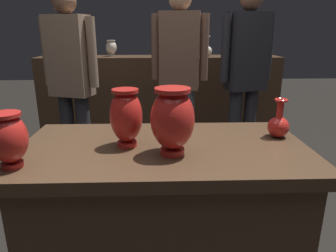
{
  "coord_description": "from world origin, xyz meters",
  "views": [
    {
      "loc": [
        -0.02,
        -1.2,
        1.26
      ],
      "look_at": [
        0.02,
        -0.05,
        0.9
      ],
      "focal_mm": 32.78,
      "sensor_mm": 36.0,
      "label": 1
    }
  ],
  "objects_px": {
    "shelf_vase_far_right": "(255,44)",
    "visitor_near_right": "(246,72)",
    "vase_centerpiece": "(173,119)",
    "shelf_vase_left": "(111,47)",
    "vase_left_accent": "(8,138)",
    "shelf_vase_right": "(207,50)",
    "vase_right_accent": "(126,116)",
    "visitor_center_back": "(179,71)",
    "visitor_near_left": "(71,77)",
    "vase_tall_behind": "(278,125)"
  },
  "relations": [
    {
      "from": "shelf_vase_right",
      "to": "vase_centerpiece",
      "type": "bearing_deg",
      "value": -102.02
    },
    {
      "from": "shelf_vase_far_right",
      "to": "visitor_near_left",
      "type": "relative_size",
      "value": 0.17
    },
    {
      "from": "visitor_center_back",
      "to": "visitor_near_right",
      "type": "bearing_deg",
      "value": -174.71
    },
    {
      "from": "vase_left_accent",
      "to": "visitor_center_back",
      "type": "relative_size",
      "value": 0.12
    },
    {
      "from": "shelf_vase_far_right",
      "to": "visitor_center_back",
      "type": "xyz_separation_m",
      "value": [
        -0.88,
        -0.81,
        -0.18
      ]
    },
    {
      "from": "vase_left_accent",
      "to": "visitor_center_back",
      "type": "xyz_separation_m",
      "value": [
        0.7,
        1.57,
        0.03
      ]
    },
    {
      "from": "vase_centerpiece",
      "to": "shelf_vase_left",
      "type": "height_order",
      "value": "shelf_vase_left"
    },
    {
      "from": "shelf_vase_far_right",
      "to": "visitor_center_back",
      "type": "bearing_deg",
      "value": -137.21
    },
    {
      "from": "visitor_center_back",
      "to": "shelf_vase_left",
      "type": "bearing_deg",
      "value": -41.86
    },
    {
      "from": "vase_left_accent",
      "to": "shelf_vase_right",
      "type": "relative_size",
      "value": 0.92
    },
    {
      "from": "vase_left_accent",
      "to": "shelf_vase_far_right",
      "type": "xyz_separation_m",
      "value": [
        1.58,
        2.39,
        0.21
      ]
    },
    {
      "from": "vase_centerpiece",
      "to": "vase_left_accent",
      "type": "relative_size",
      "value": 1.32
    },
    {
      "from": "vase_left_accent",
      "to": "visitor_center_back",
      "type": "bearing_deg",
      "value": 66.03
    },
    {
      "from": "vase_centerpiece",
      "to": "visitor_near_right",
      "type": "height_order",
      "value": "visitor_near_right"
    },
    {
      "from": "vase_centerpiece",
      "to": "vase_left_accent",
      "type": "distance_m",
      "value": 0.58
    },
    {
      "from": "visitor_near_right",
      "to": "vase_right_accent",
      "type": "bearing_deg",
      "value": 41.21
    },
    {
      "from": "vase_left_accent",
      "to": "shelf_vase_far_right",
      "type": "relative_size",
      "value": 0.77
    },
    {
      "from": "visitor_near_left",
      "to": "vase_left_accent",
      "type": "bearing_deg",
      "value": 114.93
    },
    {
      "from": "vase_left_accent",
      "to": "shelf_vase_right",
      "type": "height_order",
      "value": "shelf_vase_right"
    },
    {
      "from": "shelf_vase_far_right",
      "to": "visitor_near_right",
      "type": "relative_size",
      "value": 0.16
    },
    {
      "from": "shelf_vase_left",
      "to": "visitor_near_left",
      "type": "bearing_deg",
      "value": -100.25
    },
    {
      "from": "visitor_near_left",
      "to": "shelf_vase_right",
      "type": "bearing_deg",
      "value": -123.0
    },
    {
      "from": "vase_left_accent",
      "to": "visitor_near_left",
      "type": "distance_m",
      "value": 1.43
    },
    {
      "from": "shelf_vase_far_right",
      "to": "visitor_near_right",
      "type": "xyz_separation_m",
      "value": [
        -0.33,
        -0.85,
        -0.19
      ]
    },
    {
      "from": "shelf_vase_left",
      "to": "visitor_near_right",
      "type": "height_order",
      "value": "visitor_near_right"
    },
    {
      "from": "vase_left_accent",
      "to": "vase_right_accent",
      "type": "distance_m",
      "value": 0.43
    },
    {
      "from": "vase_tall_behind",
      "to": "shelf_vase_right",
      "type": "height_order",
      "value": "shelf_vase_right"
    },
    {
      "from": "vase_centerpiece",
      "to": "vase_left_accent",
      "type": "bearing_deg",
      "value": -170.21
    },
    {
      "from": "visitor_center_back",
      "to": "visitor_near_left",
      "type": "height_order",
      "value": "visitor_center_back"
    },
    {
      "from": "shelf_vase_right",
      "to": "visitor_center_back",
      "type": "xyz_separation_m",
      "value": [
        -0.36,
        -0.82,
        -0.12
      ]
    },
    {
      "from": "vase_centerpiece",
      "to": "vase_right_accent",
      "type": "relative_size",
      "value": 1.09
    },
    {
      "from": "vase_left_accent",
      "to": "visitor_near_left",
      "type": "relative_size",
      "value": 0.13
    },
    {
      "from": "visitor_near_right",
      "to": "vase_centerpiece",
      "type": "bearing_deg",
      "value": 48.62
    },
    {
      "from": "visitor_center_back",
      "to": "vase_centerpiece",
      "type": "bearing_deg",
      "value": 94.43
    },
    {
      "from": "vase_left_accent",
      "to": "vase_right_accent",
      "type": "relative_size",
      "value": 0.82
    },
    {
      "from": "vase_left_accent",
      "to": "vase_right_accent",
      "type": "xyz_separation_m",
      "value": [
        0.39,
        0.19,
        0.02
      ]
    },
    {
      "from": "vase_tall_behind",
      "to": "shelf_vase_right",
      "type": "relative_size",
      "value": 0.82
    },
    {
      "from": "visitor_center_back",
      "to": "visitor_near_left",
      "type": "relative_size",
      "value": 1.03
    },
    {
      "from": "vase_left_accent",
      "to": "shelf_vase_far_right",
      "type": "distance_m",
      "value": 2.87
    },
    {
      "from": "shelf_vase_far_right",
      "to": "visitor_near_right",
      "type": "bearing_deg",
      "value": -111.05
    },
    {
      "from": "vase_centerpiece",
      "to": "vase_tall_behind",
      "type": "height_order",
      "value": "vase_centerpiece"
    },
    {
      "from": "vase_left_accent",
      "to": "visitor_center_back",
      "type": "distance_m",
      "value": 1.72
    },
    {
      "from": "shelf_vase_right",
      "to": "visitor_near_right",
      "type": "height_order",
      "value": "visitor_near_right"
    },
    {
      "from": "shelf_vase_left",
      "to": "visitor_near_left",
      "type": "distance_m",
      "value": 1.03
    },
    {
      "from": "vase_tall_behind",
      "to": "visitor_near_left",
      "type": "relative_size",
      "value": 0.11
    },
    {
      "from": "vase_left_accent",
      "to": "shelf_vase_far_right",
      "type": "height_order",
      "value": "shelf_vase_far_right"
    },
    {
      "from": "vase_centerpiece",
      "to": "visitor_near_left",
      "type": "height_order",
      "value": "visitor_near_left"
    },
    {
      "from": "visitor_near_right",
      "to": "visitor_near_left",
      "type": "bearing_deg",
      "value": -11.56
    },
    {
      "from": "vase_tall_behind",
      "to": "vase_centerpiece",
      "type": "bearing_deg",
      "value": -159.17
    },
    {
      "from": "shelf_vase_left",
      "to": "shelf_vase_far_right",
      "type": "bearing_deg",
      "value": -1.36
    }
  ]
}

